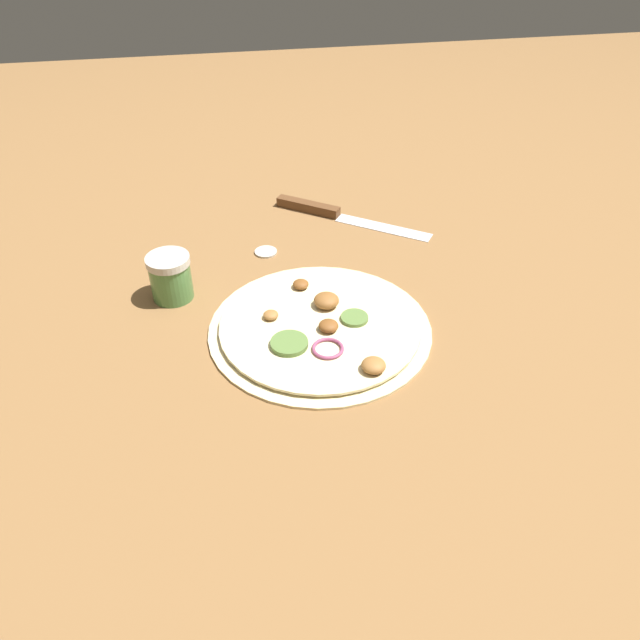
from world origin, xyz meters
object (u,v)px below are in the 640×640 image
(pizza, at_px, (320,327))
(loose_cap, at_px, (266,251))
(knife, at_px, (325,211))
(spice_jar, at_px, (171,277))

(pizza, distance_m, loose_cap, 0.23)
(knife, bearing_deg, spice_jar, -106.61)
(spice_jar, bearing_deg, loose_cap, -146.57)
(pizza, bearing_deg, spice_jar, -30.53)
(knife, bearing_deg, pizza, -66.20)
(pizza, bearing_deg, knife, -101.80)
(spice_jar, xyz_separation_m, loose_cap, (-0.16, -0.10, -0.03))
(pizza, height_order, loose_cap, pizza)
(pizza, xyz_separation_m, spice_jar, (0.21, -0.12, 0.03))
(spice_jar, height_order, loose_cap, spice_jar)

